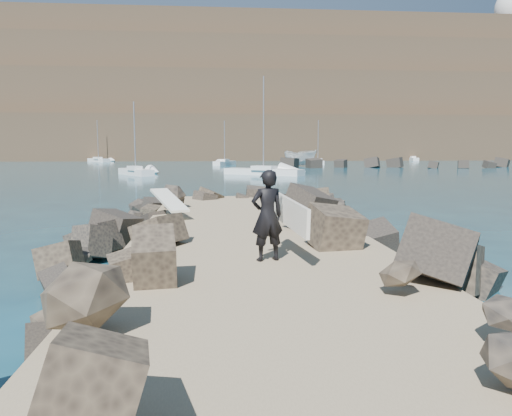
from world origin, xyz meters
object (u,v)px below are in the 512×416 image
object	(u,v)px
surfboard_resting	(169,203)
boat_imported	(301,158)
surfer_with_board	(270,215)
sailboat_c	(263,172)

from	to	relation	value
surfboard_resting	boat_imported	world-z (taller)	boat_imported
boat_imported	surfer_with_board	size ratio (longest dim) A/B	2.85
surfboard_resting	surfer_with_board	xyz separation A→B (m)	(2.59, -6.61, 0.48)
sailboat_c	surfboard_resting	bearing A→B (deg)	-100.78
surfboard_resting	sailboat_c	size ratio (longest dim) A/B	0.24
boat_imported	surfer_with_board	bearing A→B (deg)	-136.36
boat_imported	sailboat_c	xyz separation A→B (m)	(-8.05, -23.80, -0.89)
surfboard_resting	boat_imported	bearing A→B (deg)	53.54
boat_imported	surfer_with_board	distance (m)	66.35
boat_imported	surfer_with_board	world-z (taller)	boat_imported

